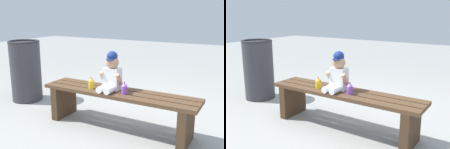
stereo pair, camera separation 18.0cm
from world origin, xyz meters
The scene contains 6 objects.
ground_plane centered at (0.00, 0.00, 0.00)m, with size 16.00×16.00×0.00m, color #999993.
park_bench centered at (0.00, 0.00, 0.29)m, with size 1.67×0.36×0.41m.
child_figure centered at (-0.08, 0.00, 0.59)m, with size 0.23×0.27×0.40m.
sippy_cup_left centered at (-0.29, -0.05, 0.47)m, with size 0.06×0.06×0.12m.
sippy_cup_right centered at (0.10, -0.05, 0.47)m, with size 0.06×0.06×0.12m.
trash_bin centered at (-1.54, 0.20, 0.42)m, with size 0.42×0.42×0.83m.
Camera 1 is at (1.22, -2.27, 1.20)m, focal length 42.00 mm.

